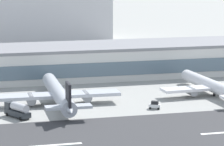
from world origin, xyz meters
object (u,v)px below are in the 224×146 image
at_px(terminal_building, 105,60).
at_px(service_fuel_truck_0, 17,110).
at_px(airliner_red_tail_gate_1, 214,87).
at_px(service_baggage_tug_1, 155,105).
at_px(airliner_black_tail_gate_0, 59,95).

xyz_separation_m(terminal_building, service_fuel_truck_0, (-35.93, -51.63, -3.58)).
bearing_deg(airliner_red_tail_gate_1, terminal_building, 27.58).
height_order(airliner_red_tail_gate_1, service_baggage_tug_1, airliner_red_tail_gate_1).
relative_size(terminal_building, service_fuel_truck_0, 21.68).
height_order(airliner_black_tail_gate_0, airliner_red_tail_gate_1, airliner_black_tail_gate_0).
bearing_deg(airliner_black_tail_gate_0, service_fuel_truck_0, 131.26).
xyz_separation_m(airliner_black_tail_gate_0, service_baggage_tug_1, (24.95, -10.56, -2.09)).
distance_m(airliner_black_tail_gate_0, airliner_red_tail_gate_1, 47.39).
bearing_deg(terminal_building, airliner_red_tail_gate_1, -59.11).
distance_m(airliner_red_tail_gate_1, service_baggage_tug_1, 25.12).
height_order(terminal_building, airliner_red_tail_gate_1, terminal_building).
xyz_separation_m(airliner_black_tail_gate_0, airliner_red_tail_gate_1, (47.39, 0.58, -0.34)).
relative_size(airliner_black_tail_gate_0, service_fuel_truck_0, 5.43).
xyz_separation_m(terminal_building, service_baggage_tug_1, (1.72, -51.53, -4.56)).
xyz_separation_m(terminal_building, airliner_red_tail_gate_1, (24.16, -40.39, -2.81)).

